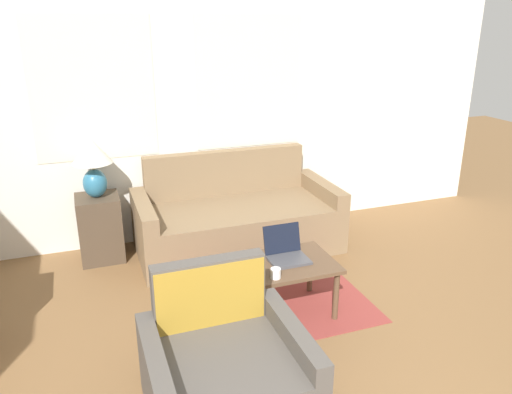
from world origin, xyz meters
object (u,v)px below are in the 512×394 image
armchair (225,372)px  cup_yellow (255,265)px  couch (236,220)px  cup_navy (257,272)px  laptop (286,252)px  table_lamp (92,160)px  tv_remote (253,261)px  coffee_table (279,270)px  cup_white (276,273)px

armchair → cup_yellow: 0.93m
couch → cup_navy: couch is taller
armchair → laptop: 1.18m
laptop → table_lamp: bearing=133.1°
couch → table_lamp: 1.46m
couch → cup_yellow: size_ratio=20.68×
table_lamp → tv_remote: 1.79m
cup_navy → cup_yellow: bearing=75.7°
couch → coffee_table: couch is taller
table_lamp → laptop: size_ratio=1.85×
couch → tv_remote: bearing=-101.5°
armchair → table_lamp: 2.43m
cup_white → cup_yellow: bearing=123.8°
coffee_table → laptop: laptop is taller
laptop → cup_yellow: 0.31m
cup_yellow → cup_navy: bearing=-104.3°
couch → armchair: bearing=-109.5°
coffee_table → tv_remote: (-0.18, 0.08, 0.06)m
cup_navy → cup_yellow: cup_navy is taller
armchair → laptop: (0.76, 0.88, 0.23)m
tv_remote → cup_white: bearing=-75.8°
table_lamp → cup_navy: size_ratio=5.45×
coffee_table → laptop: 0.15m
table_lamp → cup_white: size_ratio=7.40×
coffee_table → cup_white: bearing=-119.3°
coffee_table → cup_white: (-0.11, -0.19, 0.09)m
cup_yellow → tv_remote: size_ratio=0.60×
cup_navy → tv_remote: cup_navy is taller
couch → cup_yellow: (-0.27, -1.31, 0.20)m
couch → coffee_table: 1.27m
cup_white → laptop: bearing=53.4°
cup_yellow → couch: bearing=78.3°
table_lamp → cup_navy: bearing=-58.5°
armchair → coffee_table: armchair is taller
tv_remote → cup_yellow: bearing=-103.1°
cup_yellow → tv_remote: cup_yellow is taller
cup_navy → tv_remote: (0.06, 0.23, -0.04)m
cup_navy → cup_white: size_ratio=1.36×
cup_white → table_lamp: bearing=124.0°
armchair → cup_navy: bearing=56.7°
armchair → tv_remote: size_ratio=5.64×
armchair → cup_navy: size_ratio=8.77×
laptop → couch: bearing=90.9°
armchair → coffee_table: size_ratio=1.05×
table_lamp → coffee_table: 1.97m
armchair → tv_remote: bearing=61.2°
laptop → tv_remote: laptop is taller
cup_navy → tv_remote: 0.24m
coffee_table → cup_yellow: cup_yellow is taller
coffee_table → laptop: (0.08, 0.06, 0.11)m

